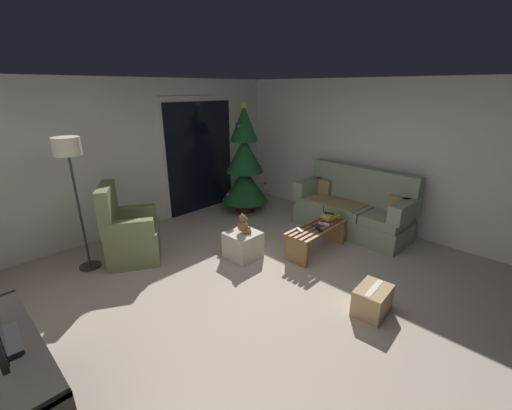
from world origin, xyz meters
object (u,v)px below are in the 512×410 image
cardboard_box_taped_mid_floor (372,300)px  ottoman (243,245)px  remote_black (319,229)px  remote_graphite (315,225)px  remote_white (324,224)px  cell_phone (329,213)px  coffee_table (317,235)px  book_stack (330,217)px  media_shelf (14,397)px  remote_silver (300,230)px  armchair (129,234)px  couch (353,208)px  floor_lamp (69,160)px  teddy_bear_chestnut (243,225)px  christmas_tree (245,165)px

cardboard_box_taped_mid_floor → ottoman: bearing=93.7°
remote_black → remote_graphite: bearing=-94.2°
remote_graphite → remote_white: size_ratio=1.00×
remote_black → cell_phone: size_ratio=1.08×
coffee_table → remote_white: 0.20m
remote_graphite → cardboard_box_taped_mid_floor: size_ratio=0.34×
book_stack → ottoman: book_stack is taller
media_shelf → coffee_table: bearing=1.0°
remote_silver → media_shelf: bearing=29.3°
armchair → ottoman: size_ratio=2.57×
coffee_table → cell_phone: 0.42m
remote_black → remote_silver: same height
coffee_table → armchair: size_ratio=0.97×
media_shelf → ottoman: (2.89, 0.75, -0.16)m
book_stack → media_shelf: bearing=-179.0°
couch → book_stack: size_ratio=7.03×
remote_graphite → coffee_table: bearing=-120.5°
remote_silver → cell_phone: cell_phone is taller
remote_silver → floor_lamp: bearing=-13.7°
couch → remote_black: size_ratio=12.58×
remote_black → cardboard_box_taped_mid_floor: size_ratio=0.34×
couch → remote_white: (-0.98, -0.05, 0.03)m
remote_silver → cardboard_box_taped_mid_floor: size_ratio=0.34×
coffee_table → teddy_bear_chestnut: bearing=141.6°
remote_silver → cell_phone: size_ratio=1.08×
floor_lamp → teddy_bear_chestnut: size_ratio=6.25×
remote_black → cardboard_box_taped_mid_floor: 1.35m
cardboard_box_taped_mid_floor → cell_phone: bearing=49.4°
remote_black → cell_phone: 0.45m
remote_white → remote_silver: bearing=142.1°
armchair → coffee_table: bearing=-40.9°
cardboard_box_taped_mid_floor → coffee_table: bearing=59.0°
cardboard_box_taped_mid_floor → floor_lamp: bearing=119.2°
remote_graphite → cell_phone: cell_phone is taller
media_shelf → armchair: bearing=47.1°
remote_black → coffee_table: bearing=-106.7°
remote_black → floor_lamp: (-2.45, 2.08, 1.08)m
remote_white → teddy_bear_chestnut: teddy_bear_chestnut is taller
coffee_table → christmas_tree: 2.17m
remote_silver → christmas_tree: 2.13m
couch → book_stack: couch is taller
cell_phone → media_shelf: media_shelf is taller
armchair → teddy_bear_chestnut: (1.19, -1.09, 0.10)m
media_shelf → cardboard_box_taped_mid_floor: (3.01, -1.17, -0.20)m
remote_graphite → armchair: 2.68m
media_shelf → teddy_bear_chestnut: 2.99m
coffee_table → remote_silver: size_ratio=7.05×
ottoman → teddy_bear_chestnut: size_ratio=1.54×
couch → cell_phone: (-0.76, 0.00, 0.13)m
ottoman → book_stack: bearing=-29.7°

